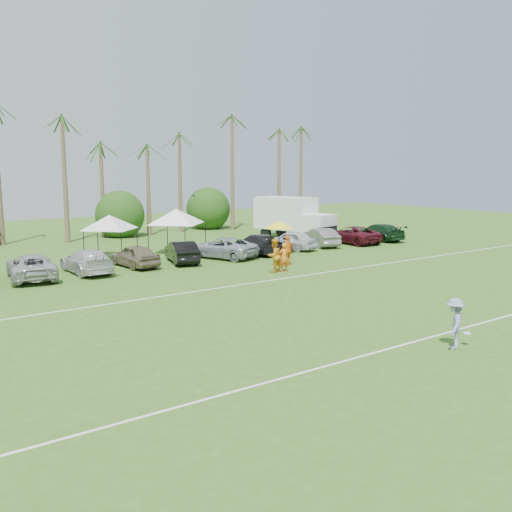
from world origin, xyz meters
TOP-DOWN VIEW (x-y plane):
  - ground at (0.00, 0.00)m, footprint 120.00×120.00m
  - field_lines at (0.00, 8.00)m, footprint 80.00×12.10m
  - palm_tree_5 at (0.00, 38.00)m, footprint 2.40×2.40m
  - palm_tree_6 at (4.00, 38.00)m, footprint 2.40×2.40m
  - palm_tree_7 at (8.00, 38.00)m, footprint 2.40×2.40m
  - palm_tree_8 at (13.00, 38.00)m, footprint 2.40×2.40m
  - palm_tree_9 at (18.00, 38.00)m, footprint 2.40×2.40m
  - palm_tree_10 at (23.00, 38.00)m, footprint 2.40×2.40m
  - palm_tree_11 at (27.00, 38.00)m, footprint 2.40×2.40m
  - bush_tree_2 at (6.00, 39.00)m, footprint 4.00×4.00m
  - bush_tree_3 at (16.00, 39.00)m, footprint 4.00×4.00m
  - sideline_player_a at (7.12, 15.69)m, footprint 0.69×0.51m
  - sideline_player_b at (6.54, 15.89)m, footprint 1.09×0.91m
  - sideline_player_c at (8.66, 17.21)m, footprint 1.19×0.60m
  - box_truck at (17.42, 27.17)m, footprint 4.28×7.48m
  - canopy_tent_left at (0.69, 26.92)m, footprint 4.30×4.30m
  - canopy_tent_right at (5.40, 26.02)m, footprint 4.70×4.70m
  - market_umbrella at (11.09, 21.15)m, footprint 2.17×2.17m
  - frisbee_player at (2.73, 0.73)m, footprint 1.38×1.19m
  - parked_car_2 at (-5.85, 22.21)m, footprint 3.17×5.47m
  - parked_car_3 at (-2.66, 22.24)m, footprint 2.03×4.95m
  - parked_car_4 at (0.53, 22.48)m, footprint 1.95×4.31m
  - parked_car_5 at (3.72, 22.19)m, footprint 2.69×4.60m
  - parked_car_6 at (6.91, 22.27)m, footprint 4.05×5.67m
  - parked_car_7 at (10.10, 22.42)m, footprint 2.57×5.14m
  - parked_car_8 at (13.29, 22.51)m, footprint 2.73×4.50m
  - parked_car_9 at (16.47, 22.68)m, footprint 2.70×4.60m
  - parked_car_10 at (19.66, 22.36)m, footprint 2.47×5.20m
  - parked_car_11 at (22.85, 22.38)m, footprint 2.10×4.98m

SIDE VIEW (x-z plane):
  - ground at x=0.00m, z-range 0.00..0.00m
  - field_lines at x=0.00m, z-range 0.00..0.01m
  - parked_car_2 at x=-5.85m, z-range 0.00..1.43m
  - parked_car_3 at x=-2.66m, z-range 0.00..1.43m
  - parked_car_4 at x=0.53m, z-range 0.00..1.43m
  - parked_car_5 at x=3.72m, z-range 0.00..1.43m
  - parked_car_6 at x=6.91m, z-range 0.00..1.43m
  - parked_car_7 at x=10.10m, z-range 0.00..1.43m
  - parked_car_8 at x=13.29m, z-range 0.00..1.43m
  - parked_car_9 at x=16.47m, z-range 0.00..1.43m
  - parked_car_10 at x=19.66m, z-range 0.00..1.43m
  - parked_car_11 at x=22.85m, z-range 0.00..1.43m
  - sideline_player_a at x=7.12m, z-range 0.00..1.74m
  - frisbee_player at x=2.73m, z-range 0.00..1.80m
  - sideline_player_c at x=8.66m, z-range 0.00..1.95m
  - sideline_player_b at x=6.54m, z-range 0.00..2.02m
  - bush_tree_2 at x=6.00m, z-range -0.20..3.80m
  - bush_tree_3 at x=16.00m, z-range -0.20..3.80m
  - box_truck at x=17.42m, z-range 0.13..3.76m
  - market_umbrella at x=11.09m, z-range 0.96..3.37m
  - canopy_tent_left at x=0.69m, z-range 1.24..4.72m
  - canopy_tent_right at x=5.40m, z-range 1.36..5.16m
  - palm_tree_8 at x=13.00m, z-range 3.03..11.93m
  - palm_tree_5 at x=0.00m, z-range 3.40..13.30m
  - palm_tree_9 at x=18.00m, z-range 3.40..13.30m
  - palm_tree_6 at x=4.00m, z-range 3.76..14.66m
  - palm_tree_10 at x=23.00m, z-range 3.76..14.66m
  - palm_tree_7 at x=8.00m, z-range 4.11..16.01m
  - palm_tree_11 at x=27.00m, z-range 4.11..16.01m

